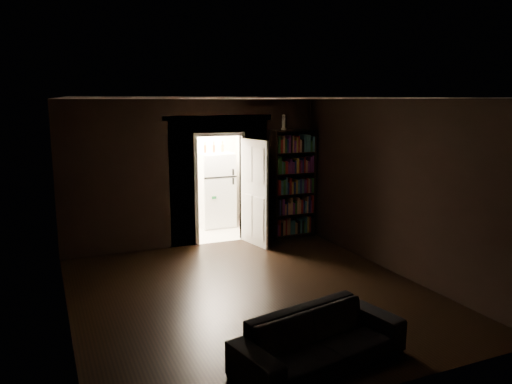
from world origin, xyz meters
TOP-DOWN VIEW (x-y plane):
  - ground at (0.00, 0.00)m, footprint 5.50×5.50m
  - room_walls at (-0.01, 1.07)m, footprint 5.02×5.61m
  - kitchen_alcove at (0.50, 3.87)m, footprint 2.20×1.80m
  - sofa at (-0.11, -2.10)m, footprint 2.04×1.20m
  - bookshelf at (2.00, 2.55)m, footprint 0.95×0.54m
  - refrigerator at (0.85, 4.03)m, footprint 0.94×0.90m
  - door at (1.05, 2.31)m, footprint 0.20×0.85m
  - figurine at (1.75, 2.49)m, footprint 0.11×0.11m
  - bottles at (0.82, 4.02)m, footprint 0.61×0.09m

SIDE VIEW (x-z plane):
  - ground at x=0.00m, z-range 0.00..0.00m
  - sofa at x=-0.11m, z-range 0.00..0.74m
  - refrigerator at x=0.85m, z-range 0.00..1.65m
  - door at x=1.05m, z-range 0.00..2.05m
  - bookshelf at x=2.00m, z-range 0.00..2.20m
  - kitchen_alcove at x=0.50m, z-range -0.09..2.51m
  - room_walls at x=-0.01m, z-range 0.26..3.10m
  - bottles at x=0.82m, z-range 1.65..1.90m
  - figurine at x=1.75m, z-range 2.20..2.51m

